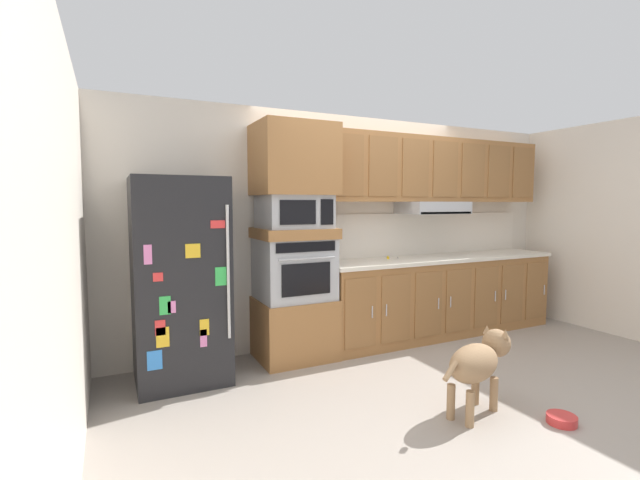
# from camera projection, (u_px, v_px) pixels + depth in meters

# --- Properties ---
(ground_plane) EXTENTS (9.60, 9.60, 0.00)m
(ground_plane) POSITION_uv_depth(u_px,v_px,m) (416.00, 367.00, 4.09)
(ground_plane) COLOR #9E9389
(back_kitchen_wall) EXTENTS (6.20, 0.12, 2.50)m
(back_kitchen_wall) POSITION_uv_depth(u_px,v_px,m) (356.00, 229.00, 4.98)
(back_kitchen_wall) COLOR beige
(back_kitchen_wall) RESTS_ON ground
(side_panel_left) EXTENTS (0.12, 7.10, 2.50)m
(side_panel_left) POSITION_uv_depth(u_px,v_px,m) (67.00, 249.00, 2.76)
(side_panel_left) COLOR beige
(side_panel_left) RESTS_ON ground
(side_panel_right) EXTENTS (0.12, 7.10, 2.50)m
(side_panel_right) POSITION_uv_depth(u_px,v_px,m) (605.00, 228.00, 5.20)
(side_panel_right) COLOR silver
(side_panel_right) RESTS_ON ground
(refrigerator) EXTENTS (0.76, 0.73, 1.76)m
(refrigerator) POSITION_uv_depth(u_px,v_px,m) (180.00, 280.00, 3.75)
(refrigerator) COLOR black
(refrigerator) RESTS_ON ground
(oven_base_cabinet) EXTENTS (0.74, 0.62, 0.60)m
(oven_base_cabinet) POSITION_uv_depth(u_px,v_px,m) (294.00, 328.00, 4.33)
(oven_base_cabinet) COLOR #996638
(oven_base_cabinet) RESTS_ON ground
(built_in_oven) EXTENTS (0.70, 0.62, 0.60)m
(built_in_oven) POSITION_uv_depth(u_px,v_px,m) (294.00, 269.00, 4.28)
(built_in_oven) COLOR #A8AAAF
(built_in_oven) RESTS_ON oven_base_cabinet
(appliance_mid_shelf) EXTENTS (0.74, 0.62, 0.10)m
(appliance_mid_shelf) POSITION_uv_depth(u_px,v_px,m) (294.00, 233.00, 4.25)
(appliance_mid_shelf) COLOR #996638
(appliance_mid_shelf) RESTS_ON built_in_oven
(microwave) EXTENTS (0.64, 0.54, 0.32)m
(microwave) POSITION_uv_depth(u_px,v_px,m) (294.00, 212.00, 4.23)
(microwave) COLOR #A8AAAF
(microwave) RESTS_ON appliance_mid_shelf
(appliance_upper_cabinet) EXTENTS (0.74, 0.62, 0.68)m
(appliance_upper_cabinet) POSITION_uv_depth(u_px,v_px,m) (294.00, 160.00, 4.19)
(appliance_upper_cabinet) COLOR #996638
(appliance_upper_cabinet) RESTS_ON microwave
(lower_cabinet_run) EXTENTS (2.98, 0.63, 0.88)m
(lower_cabinet_run) POSITION_uv_depth(u_px,v_px,m) (440.00, 297.00, 5.13)
(lower_cabinet_run) COLOR #996638
(lower_cabinet_run) RESTS_ON ground
(countertop_slab) EXTENTS (3.02, 0.64, 0.04)m
(countertop_slab) POSITION_uv_depth(u_px,v_px,m) (441.00, 258.00, 5.09)
(countertop_slab) COLOR silver
(countertop_slab) RESTS_ON lower_cabinet_run
(backsplash_panel) EXTENTS (3.02, 0.02, 0.50)m
(backsplash_panel) POSITION_uv_depth(u_px,v_px,m) (425.00, 234.00, 5.33)
(backsplash_panel) COLOR silver
(backsplash_panel) RESTS_ON countertop_slab
(upper_cabinet_with_hood) EXTENTS (2.98, 0.48, 0.88)m
(upper_cabinet_with_hood) POSITION_uv_depth(u_px,v_px,m) (435.00, 173.00, 5.12)
(upper_cabinet_with_hood) COLOR #996638
(upper_cabinet_with_hood) RESTS_ON backsplash_panel
(screwdriver) EXTENTS (0.17, 0.16, 0.03)m
(screwdriver) POSITION_uv_depth(u_px,v_px,m) (389.00, 258.00, 4.88)
(screwdriver) COLOR yellow
(screwdriver) RESTS_ON countertop_slab
(dog) EXTENTS (0.88, 0.40, 0.59)m
(dog) POSITION_uv_depth(u_px,v_px,m) (479.00, 361.00, 3.20)
(dog) COLOR #997551
(dog) RESTS_ON ground
(dog_food_bowl) EXTENTS (0.20, 0.20, 0.06)m
(dog_food_bowl) POSITION_uv_depth(u_px,v_px,m) (562.00, 419.00, 3.05)
(dog_food_bowl) COLOR red
(dog_food_bowl) RESTS_ON ground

